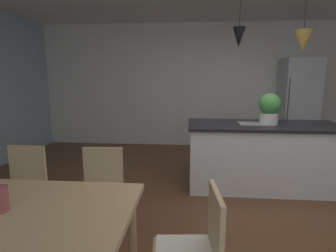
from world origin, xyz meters
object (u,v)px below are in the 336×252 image
(potted_plant_on_island, at_px, (269,108))
(kitchen_island, at_px, (263,155))
(chair_far_right, at_px, (100,192))
(vase_on_dining_table, at_px, (0,199))
(refrigerator, at_px, (297,106))
(chair_far_left, at_px, (21,189))

(potted_plant_on_island, bearing_deg, kitchen_island, 180.00)
(kitchen_island, xyz_separation_m, potted_plant_on_island, (0.05, -0.00, 0.66))
(potted_plant_on_island, bearing_deg, chair_far_right, -143.32)
(chair_far_right, xyz_separation_m, vase_on_dining_table, (-0.30, -0.85, 0.33))
(refrigerator, bearing_deg, potted_plant_on_island, -120.21)
(kitchen_island, height_order, refrigerator, refrigerator)
(chair_far_right, height_order, refrigerator, refrigerator)
(chair_far_left, xyz_separation_m, chair_far_right, (0.78, -0.00, 0.00))
(chair_far_left, distance_m, chair_far_right, 0.78)
(potted_plant_on_island, bearing_deg, vase_on_dining_table, -134.15)
(kitchen_island, distance_m, vase_on_dining_table, 3.14)
(chair_far_right, distance_m, vase_on_dining_table, 0.96)
(kitchen_island, xyz_separation_m, refrigerator, (1.16, 1.92, 0.50))
(chair_far_right, height_order, potted_plant_on_island, potted_plant_on_island)
(chair_far_right, height_order, vase_on_dining_table, vase_on_dining_table)
(vase_on_dining_table, bearing_deg, chair_far_left, 119.15)
(chair_far_left, relative_size, kitchen_island, 0.42)
(chair_far_left, xyz_separation_m, kitchen_island, (2.63, 1.41, -0.01))
(refrigerator, xyz_separation_m, potted_plant_on_island, (-1.12, -1.92, 0.17))
(vase_on_dining_table, bearing_deg, refrigerator, 51.60)
(chair_far_right, xyz_separation_m, potted_plant_on_island, (1.89, 1.41, 0.65))
(kitchen_island, bearing_deg, potted_plant_on_island, -0.00)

